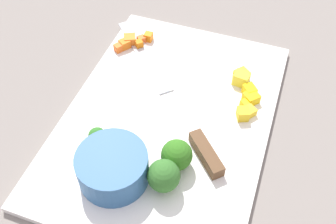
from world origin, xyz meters
name	(u,v)px	position (x,y,z in m)	size (l,w,h in m)	color
ground_plane	(168,121)	(0.00, 0.00, 0.00)	(4.00, 4.00, 0.00)	gray
cutting_board	(168,119)	(0.00, 0.00, 0.01)	(0.43, 0.30, 0.01)	white
prep_bowl	(113,167)	(-0.12, 0.03, 0.04)	(0.10, 0.10, 0.05)	#2F5C8C
chef_knife	(181,113)	(0.01, -0.02, 0.02)	(0.28, 0.27, 0.02)	silver
carrot_dice_0	(141,40)	(0.15, 0.10, 0.02)	(0.01, 0.01, 0.01)	orange
carrot_dice_1	(125,44)	(0.12, 0.13, 0.02)	(0.02, 0.02, 0.02)	orange
carrot_dice_2	(148,37)	(0.16, 0.09, 0.02)	(0.01, 0.01, 0.01)	orange
carrot_dice_3	(130,40)	(0.14, 0.12, 0.02)	(0.02, 0.02, 0.02)	orange
carrot_dice_4	(119,48)	(0.11, 0.13, 0.02)	(0.01, 0.01, 0.01)	orange
carrot_dice_5	(139,44)	(0.13, 0.10, 0.02)	(0.01, 0.01, 0.01)	orange
pepper_dice_0	(251,98)	(0.07, -0.11, 0.02)	(0.02, 0.02, 0.02)	yellow
pepper_dice_1	(243,114)	(0.04, -0.11, 0.02)	(0.02, 0.02, 0.02)	yellow
pepper_dice_2	(246,104)	(0.06, -0.11, 0.02)	(0.01, 0.01, 0.01)	yellow
pepper_dice_3	(241,74)	(0.12, -0.09, 0.02)	(0.02, 0.02, 0.01)	yellow
pepper_dice_4	(249,91)	(0.09, -0.11, 0.02)	(0.02, 0.02, 0.02)	yellow
pepper_dice_5	(241,79)	(0.11, -0.09, 0.02)	(0.02, 0.02, 0.02)	yellow
pepper_dice_6	(250,111)	(0.05, -0.12, 0.02)	(0.02, 0.02, 0.01)	yellow
broccoli_floret_0	(97,136)	(-0.08, 0.08, 0.03)	(0.03, 0.03, 0.03)	#8AC259
broccoli_floret_1	(177,155)	(-0.08, -0.04, 0.04)	(0.04, 0.04, 0.05)	#97B05B
broccoli_floret_2	(164,176)	(-0.12, -0.03, 0.04)	(0.04, 0.04, 0.05)	#92C25E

